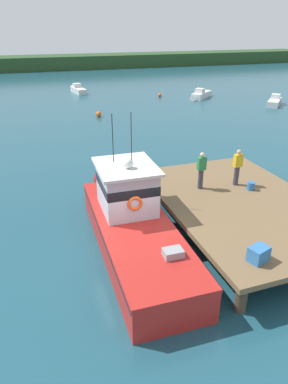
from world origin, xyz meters
name	(u,v)px	position (x,y,z in m)	size (l,w,h in m)	color
ground_plane	(128,248)	(0.00, 0.00, 0.00)	(200.00, 200.00, 0.00)	#1E4C5B
dock	(241,204)	(4.80, 0.00, 1.07)	(6.00, 9.00, 1.20)	#4C3D2D
main_fishing_boat	(132,221)	(0.22, 0.24, 1.01)	(2.76, 9.85, 4.80)	red
crate_stack_near_edge	(259,254)	(3.03, -3.55, 1.44)	(0.60, 0.44, 0.48)	#3370B2
bait_bucket	(251,186)	(5.77, 0.80, 1.37)	(0.32, 0.32, 0.34)	#2866B2
deckhand_by_the_boat	(201,170)	(3.77, 1.65, 2.06)	(0.36, 0.22, 1.63)	#383842
deckhand_further_back	(237,167)	(5.43, 1.47, 2.06)	(0.36, 0.22, 1.63)	#383842
moored_boat_far_right	(201,95)	(16.47, 25.99, 0.39)	(3.95, 3.55, 1.13)	white
moored_boat_off_the_point	(275,101)	(22.14, 20.07, 0.37)	(3.57, 3.58, 1.07)	silver
moored_boat_near_channel	(78,90)	(3.66, 34.25, 0.37)	(1.58, 4.29, 1.07)	silver
mooring_buoy_channel_marker	(160,95)	(12.31, 28.27, 0.21)	(0.42, 0.42, 0.42)	#EA5B19
mooring_buoy_spare_mooring	(99,114)	(3.39, 20.86, 0.25)	(0.50, 0.50, 0.50)	#EA5B19
far_shoreline	(34,63)	(0.00, 62.00, 1.20)	(120.00, 8.00, 2.40)	#284723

